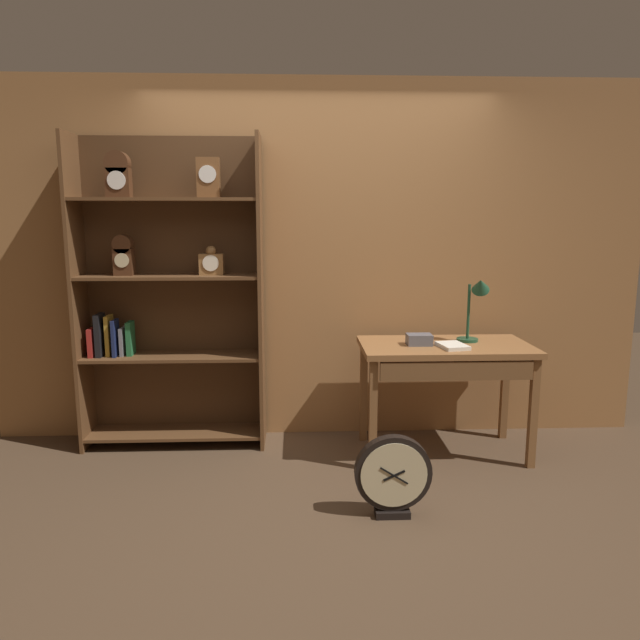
{
  "coord_description": "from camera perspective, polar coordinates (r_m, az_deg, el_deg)",
  "views": [
    {
      "loc": [
        -0.18,
        -3.02,
        1.64
      ],
      "look_at": [
        -0.02,
        0.67,
        0.98
      ],
      "focal_mm": 33.12,
      "sensor_mm": 36.0,
      "label": 1
    }
  ],
  "objects": [
    {
      "name": "bookshelf",
      "position": [
        4.28,
        -14.58,
        2.5
      ],
      "size": [
        1.28,
        0.33,
        2.18
      ],
      "color": "brown",
      "rests_on": "ground"
    },
    {
      "name": "ground_plane",
      "position": [
        3.44,
        0.87,
        -18.38
      ],
      "size": [
        10.0,
        10.0,
        0.0
      ],
      "primitive_type": "plane",
      "color": "#4C3826"
    },
    {
      "name": "back_wood_panel",
      "position": [
        4.35,
        -0.08,
        5.6
      ],
      "size": [
        4.8,
        0.05,
        2.6
      ],
      "primitive_type": "cube",
      "color": "#9E6B3D",
      "rests_on": "ground"
    },
    {
      "name": "round_clock_large",
      "position": [
        3.36,
        7.07,
        -14.68
      ],
      "size": [
        0.42,
        0.11,
        0.46
      ],
      "color": "black",
      "rests_on": "ground"
    },
    {
      "name": "workbench",
      "position": [
        4.09,
        12.08,
        -3.73
      ],
      "size": [
        1.15,
        0.63,
        0.78
      ],
      "color": "brown",
      "rests_on": "ground"
    },
    {
      "name": "desk_lamp",
      "position": [
        4.15,
        14.9,
        1.94
      ],
      "size": [
        0.22,
        0.22,
        0.47
      ],
      "color": "#1E472D",
      "rests_on": "workbench"
    },
    {
      "name": "toolbox_small",
      "position": [
        4.03,
        9.56,
        -1.87
      ],
      "size": [
        0.17,
        0.12,
        0.07
      ],
      "primitive_type": "cube",
      "color": "#595960",
      "rests_on": "workbench"
    },
    {
      "name": "open_repair_manual",
      "position": [
        3.99,
        12.68,
        -2.45
      ],
      "size": [
        0.2,
        0.25,
        0.02
      ],
      "primitive_type": "cube",
      "rotation": [
        0.0,
        0.0,
        0.19
      ],
      "color": "silver",
      "rests_on": "workbench"
    }
  ]
}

